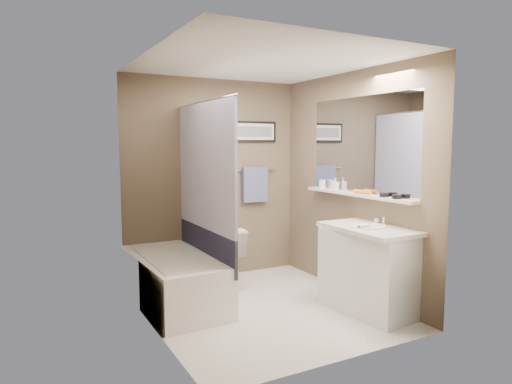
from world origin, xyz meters
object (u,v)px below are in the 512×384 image
vanity (368,272)px  soap_bottle (335,184)px  candle_bowl_near (397,197)px  glass_jar (322,184)px  candle_bowl_far (384,195)px  bathtub (173,280)px  hair_brush_front (363,192)px  toilet (223,255)px

vanity → soap_bottle: soap_bottle is taller
vanity → candle_bowl_near: (0.19, -0.16, 0.73)m
soap_bottle → glass_jar: bearing=90.0°
candle_bowl_far → candle_bowl_near: bearing=-90.0°
bathtub → soap_bottle: size_ratio=11.00×
candle_bowl_far → hair_brush_front: size_ratio=0.41×
soap_bottle → bathtub: bearing=169.8°
bathtub → vanity: (1.60, -1.09, 0.15)m
vanity → hair_brush_front: 0.82m
vanity → bathtub: bearing=139.5°
bathtub → toilet: bearing=24.2°
candle_bowl_near → hair_brush_front: hair_brush_front is taller
toilet → hair_brush_front: bearing=142.5°
candle_bowl_far → vanity: bearing=-176.0°
candle_bowl_near → candle_bowl_far: (0.00, 0.17, 0.00)m
candle_bowl_near → hair_brush_front: 0.47m
hair_brush_front → glass_jar: size_ratio=2.20×
vanity → candle_bowl_near: candle_bowl_near is taller
bathtub → soap_bottle: 2.04m
soap_bottle → vanity: bearing=-103.4°
toilet → candle_bowl_far: size_ratio=7.77×
bathtub → glass_jar: (1.79, -0.08, 0.92)m
candle_bowl_near → soap_bottle: bearing=90.0°
candle_bowl_near → candle_bowl_far: size_ratio=1.00×
glass_jar → soap_bottle: 0.24m
vanity → candle_bowl_near: size_ratio=10.00×
toilet → soap_bottle: bearing=156.9°
candle_bowl_far → hair_brush_front: hair_brush_front is taller
bathtub → soap_bottle: bearing=-12.2°
candle_bowl_far → soap_bottle: soap_bottle is taller
candle_bowl_near → glass_jar: size_ratio=0.90×
bathtub → candle_bowl_far: size_ratio=16.67×
vanity → soap_bottle: (0.19, 0.78, 0.78)m
glass_jar → bathtub: bearing=177.4°
candle_bowl_far → glass_jar: size_ratio=0.90×
bathtub → candle_bowl_far: (1.79, -1.08, 0.89)m
candle_bowl_far → soap_bottle: size_ratio=0.66×
vanity → candle_bowl_far: (0.19, 0.01, 0.73)m
toilet → candle_bowl_far: (1.07, -1.43, 0.79)m
toilet → vanity: 1.70m
candle_bowl_far → soap_bottle: (0.00, 0.76, 0.05)m
candle_bowl_far → glass_jar: bearing=90.0°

